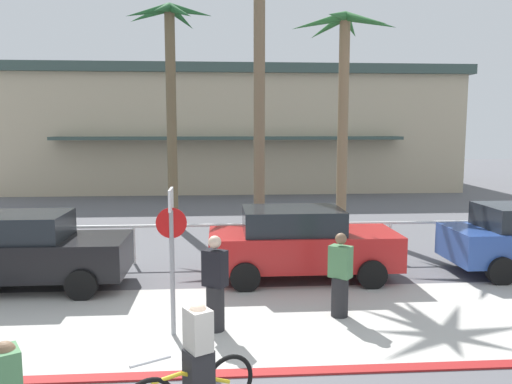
# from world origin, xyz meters

# --- Properties ---
(ground_plane) EXTENTS (80.00, 80.00, 0.00)m
(ground_plane) POSITION_xyz_m (0.00, 10.00, 0.00)
(ground_plane) COLOR #5B5B60
(sidewalk_strip) EXTENTS (44.00, 4.00, 0.02)m
(sidewalk_strip) POSITION_xyz_m (0.00, 4.20, 0.01)
(sidewalk_strip) COLOR beige
(sidewalk_strip) RESTS_ON ground
(curb_paint) EXTENTS (44.00, 0.24, 0.03)m
(curb_paint) POSITION_xyz_m (0.00, 2.20, 0.01)
(curb_paint) COLOR maroon
(curb_paint) RESTS_ON ground
(building_backdrop) EXTENTS (25.99, 12.42, 6.83)m
(building_backdrop) POSITION_xyz_m (0.50, 27.50, 3.43)
(building_backdrop) COLOR #BCAD8E
(building_backdrop) RESTS_ON ground
(rail_fence) EXTENTS (22.93, 0.08, 1.04)m
(rail_fence) POSITION_xyz_m (-0.00, 8.50, 0.84)
(rail_fence) COLOR white
(rail_fence) RESTS_ON ground
(stop_sign_bike_lane) EXTENTS (0.52, 0.56, 2.56)m
(stop_sign_bike_lane) POSITION_xyz_m (-0.85, 3.68, 1.68)
(stop_sign_bike_lane) COLOR gray
(stop_sign_bike_lane) RESTS_ON ground
(palm_tree_2) EXTENTS (3.10, 3.10, 7.86)m
(palm_tree_2) POSITION_xyz_m (-1.76, 13.81, 5.76)
(palm_tree_2) COLOR brown
(palm_tree_2) RESTS_ON ground
(palm_tree_3) EXTENTS (3.32, 3.19, 9.39)m
(palm_tree_3) POSITION_xyz_m (1.27, 11.48, 6.94)
(palm_tree_3) COLOR #756047
(palm_tree_3) RESTS_ON ground
(palm_tree_4) EXTENTS (3.68, 3.39, 7.43)m
(palm_tree_4) POSITION_xyz_m (4.22, 12.71, 5.48)
(palm_tree_4) COLOR #846B4C
(palm_tree_4) RESTS_ON ground
(car_black_1) EXTENTS (4.40, 2.02, 1.69)m
(car_black_1) POSITION_xyz_m (-4.38, 6.56, 0.87)
(car_black_1) COLOR black
(car_black_1) RESTS_ON ground
(car_red_2) EXTENTS (4.40, 2.02, 1.69)m
(car_red_2) POSITION_xyz_m (1.86, 6.87, 0.87)
(car_red_2) COLOR red
(car_red_2) RESTS_ON ground
(cyclist_yellow_1) EXTENTS (1.61, 0.95, 1.50)m
(cyclist_yellow_1) POSITION_xyz_m (-0.35, 1.12, 0.69)
(cyclist_yellow_1) COLOR black
(cyclist_yellow_1) RESTS_ON ground
(pedestrian_0) EXTENTS (0.47, 0.45, 1.62)m
(pedestrian_0) POSITION_xyz_m (2.21, 4.34, 0.74)
(pedestrian_0) COLOR #232326
(pedestrian_0) RESTS_ON ground
(pedestrian_1) EXTENTS (0.48, 0.44, 1.72)m
(pedestrian_1) POSITION_xyz_m (-0.13, 3.83, 0.80)
(pedestrian_1) COLOR #232326
(pedestrian_1) RESTS_ON ground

